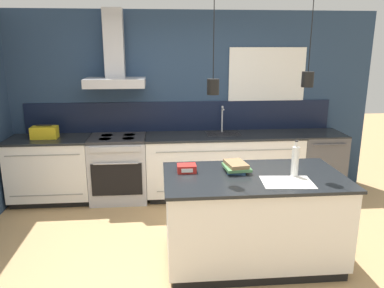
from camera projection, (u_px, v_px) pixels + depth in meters
The scene contains 12 objects.
ground_plane at pixel (194, 260), 3.81m from camera, with size 16.00×16.00×0.00m, color tan.
wall_back at pixel (177, 101), 5.39m from camera, with size 5.60×2.16×2.60m.
counter_run_left at pixel (51, 170), 5.17m from camera, with size 1.09×0.64×0.91m.
counter_run_sink at pixel (223, 165), 5.38m from camera, with size 2.20×0.64×1.29m.
oven_range at pixel (119, 168), 5.25m from camera, with size 0.77×0.66×0.91m.
dishwasher at pixel (318, 163), 5.49m from camera, with size 0.62×0.65×0.91m.
kitchen_island at pixel (252, 218), 3.73m from camera, with size 1.74×0.99×0.91m.
bottle_on_island at pixel (295, 161), 3.54m from camera, with size 0.07×0.07×0.36m.
book_stack at pixel (236, 167), 3.71m from camera, with size 0.26×0.31×0.10m.
red_supply_box at pixel (187, 168), 3.69m from camera, with size 0.19×0.15×0.08m.
paper_pile at pixel (287, 182), 3.42m from camera, with size 0.48×0.37×0.01m.
yellow_toolbox at pixel (44, 132), 5.03m from camera, with size 0.34×0.18×0.19m.
Camera 1 is at (-0.31, -3.37, 2.12)m, focal length 35.00 mm.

